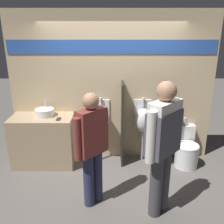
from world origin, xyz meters
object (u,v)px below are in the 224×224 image
at_px(urinal_near_counter, 101,120).
at_px(sink_basin, 45,112).
at_px(urinal_far, 143,120).
at_px(person_with_lanyard, 92,146).
at_px(person_in_vest, 163,141).
at_px(cell_phone, 59,119).
at_px(toilet, 186,150).

bearing_deg(urinal_near_counter, sink_basin, -174.44).
bearing_deg(urinal_far, person_with_lanyard, -124.30).
bearing_deg(urinal_far, person_in_vest, -87.22).
bearing_deg(urinal_near_counter, cell_phone, -159.09).
relative_size(urinal_far, toilet, 1.43).
bearing_deg(urinal_far, toilet, -14.07).
height_order(sink_basin, toilet, sink_basin).
bearing_deg(cell_phone, person_with_lanyard, -56.09).
bearing_deg(person_with_lanyard, toilet, -12.28).
height_order(urinal_far, person_in_vest, person_in_vest).
bearing_deg(person_with_lanyard, cell_phone, 78.99).
bearing_deg(cell_phone, toilet, 1.91).
distance_m(urinal_far, person_in_vest, 1.44).
relative_size(sink_basin, cell_phone, 2.37).
xyz_separation_m(sink_basin, urinal_far, (1.76, 0.10, -0.19)).
relative_size(urinal_near_counter, person_in_vest, 0.65).
bearing_deg(toilet, person_in_vest, -120.04).
relative_size(sink_basin, toilet, 0.40).
relative_size(sink_basin, urinal_near_counter, 0.28).
height_order(sink_basin, person_with_lanyard, person_with_lanyard).
relative_size(cell_phone, person_in_vest, 0.08).
bearing_deg(sink_basin, cell_phone, -32.18).
bearing_deg(urinal_far, sink_basin, -176.89).
xyz_separation_m(urinal_far, person_in_vest, (0.07, -1.42, 0.27)).
bearing_deg(person_in_vest, toilet, 14.53).
xyz_separation_m(sink_basin, person_with_lanyard, (0.92, -1.13, -0.08)).
height_order(toilet, person_with_lanyard, person_with_lanyard).
bearing_deg(cell_phone, person_in_vest, -36.51).
height_order(cell_phone, urinal_far, urinal_far).
bearing_deg(person_in_vest, urinal_near_counter, 75.36).
height_order(cell_phone, toilet, cell_phone).
xyz_separation_m(cell_phone, urinal_far, (1.48, 0.27, -0.13)).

